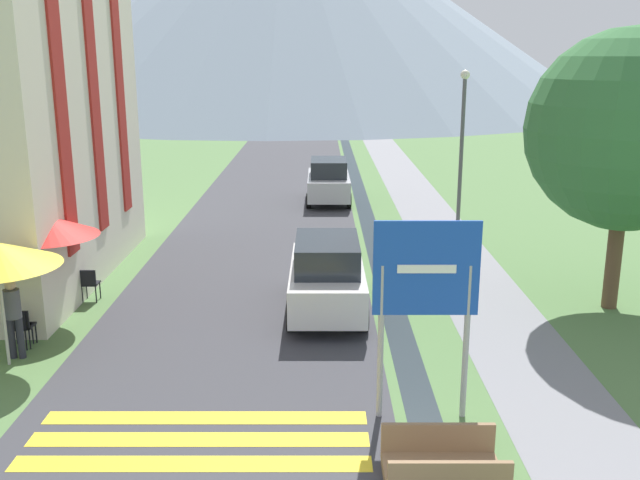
{
  "coord_description": "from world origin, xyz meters",
  "views": [
    {
      "loc": [
        -0.57,
        -6.8,
        5.97
      ],
      "look_at": [
        -0.54,
        10.0,
        1.58
      ],
      "focal_mm": 40.0,
      "sensor_mm": 36.0,
      "label": 1
    }
  ],
  "objects_px": {
    "person_seated_near": "(59,283)",
    "cafe_umbrella_middle_red": "(46,226)",
    "parked_car_near": "(326,275)",
    "cafe_chair_near_left": "(17,326)",
    "cafe_chair_far_right": "(88,282)",
    "person_seated_far": "(28,301)",
    "cafe_chair_near_right": "(20,325)",
    "streetlamp": "(460,146)",
    "parked_car_far": "(327,181)",
    "person_standing_terrace": "(12,313)",
    "road_sign": "(424,289)",
    "tree_by_path": "(626,130)",
    "footbridge": "(442,468)"
  },
  "relations": [
    {
      "from": "cafe_chair_far_right",
      "to": "person_seated_far",
      "type": "height_order",
      "value": "person_seated_far"
    },
    {
      "from": "parked_car_far",
      "to": "streetlamp",
      "type": "xyz_separation_m",
      "value": [
        3.98,
        -7.31,
        2.34
      ]
    },
    {
      "from": "parked_car_far",
      "to": "person_seated_far",
      "type": "relative_size",
      "value": 3.3
    },
    {
      "from": "person_seated_near",
      "to": "cafe_umbrella_middle_red",
      "type": "bearing_deg",
      "value": -82.77
    },
    {
      "from": "cafe_chair_near_right",
      "to": "streetlamp",
      "type": "distance_m",
      "value": 13.44
    },
    {
      "from": "person_seated_far",
      "to": "person_seated_near",
      "type": "height_order",
      "value": "person_seated_near"
    },
    {
      "from": "cafe_chair_near_right",
      "to": "person_seated_far",
      "type": "height_order",
      "value": "person_seated_far"
    },
    {
      "from": "cafe_chair_near_right",
      "to": "parked_car_near",
      "type": "bearing_deg",
      "value": 2.82
    },
    {
      "from": "cafe_chair_near_left",
      "to": "cafe_umbrella_middle_red",
      "type": "relative_size",
      "value": 0.34
    },
    {
      "from": "cafe_umbrella_middle_red",
      "to": "person_standing_terrace",
      "type": "distance_m",
      "value": 2.52
    },
    {
      "from": "person_seated_near",
      "to": "tree_by_path",
      "type": "relative_size",
      "value": 0.19
    },
    {
      "from": "cafe_chair_far_right",
      "to": "tree_by_path",
      "type": "height_order",
      "value": "tree_by_path"
    },
    {
      "from": "footbridge",
      "to": "person_seated_far",
      "type": "relative_size",
      "value": 1.43
    },
    {
      "from": "tree_by_path",
      "to": "person_seated_far",
      "type": "bearing_deg",
      "value": -174.07
    },
    {
      "from": "cafe_chair_far_right",
      "to": "tree_by_path",
      "type": "bearing_deg",
      "value": -30.03
    },
    {
      "from": "cafe_chair_near_left",
      "to": "tree_by_path",
      "type": "xyz_separation_m",
      "value": [
        13.32,
        2.53,
        3.77
      ]
    },
    {
      "from": "road_sign",
      "to": "person_seated_near",
      "type": "xyz_separation_m",
      "value": [
        -7.94,
        5.23,
        -1.59
      ]
    },
    {
      "from": "parked_car_far",
      "to": "cafe_umbrella_middle_red",
      "type": "bearing_deg",
      "value": -115.66
    },
    {
      "from": "cafe_chair_near_right",
      "to": "streetlamp",
      "type": "bearing_deg",
      "value": 20.64
    },
    {
      "from": "road_sign",
      "to": "parked_car_far",
      "type": "xyz_separation_m",
      "value": [
        -1.36,
        18.11,
        -1.36
      ]
    },
    {
      "from": "person_seated_far",
      "to": "streetlamp",
      "type": "height_order",
      "value": "streetlamp"
    },
    {
      "from": "cafe_umbrella_middle_red",
      "to": "person_seated_far",
      "type": "bearing_deg",
      "value": -119.29
    },
    {
      "from": "cafe_chair_near_right",
      "to": "streetlamp",
      "type": "xyz_separation_m",
      "value": [
        10.55,
        7.85,
        2.74
      ]
    },
    {
      "from": "cafe_chair_near_left",
      "to": "person_seated_near",
      "type": "relative_size",
      "value": 0.69
    },
    {
      "from": "cafe_chair_near_left",
      "to": "person_standing_terrace",
      "type": "distance_m",
      "value": 0.67
    },
    {
      "from": "road_sign",
      "to": "person_seated_near",
      "type": "height_order",
      "value": "road_sign"
    },
    {
      "from": "cafe_chair_near_right",
      "to": "tree_by_path",
      "type": "xyz_separation_m",
      "value": [
        13.27,
        2.47,
        3.77
      ]
    },
    {
      "from": "cafe_chair_near_right",
      "to": "cafe_chair_near_left",
      "type": "distance_m",
      "value": 0.08
    },
    {
      "from": "parked_car_near",
      "to": "tree_by_path",
      "type": "height_order",
      "value": "tree_by_path"
    },
    {
      "from": "cafe_chair_near_left",
      "to": "tree_by_path",
      "type": "bearing_deg",
      "value": 11.37
    },
    {
      "from": "parked_car_far",
      "to": "cafe_chair_near_left",
      "type": "relative_size",
      "value": 4.63
    },
    {
      "from": "footbridge",
      "to": "cafe_chair_near_left",
      "type": "bearing_deg",
      "value": 149.06
    },
    {
      "from": "parked_car_far",
      "to": "person_seated_far",
      "type": "distance_m",
      "value": 15.66
    },
    {
      "from": "person_standing_terrace",
      "to": "person_seated_far",
      "type": "xyz_separation_m",
      "value": [
        -0.33,
        1.6,
        -0.31
      ]
    },
    {
      "from": "cafe_chair_far_right",
      "to": "cafe_chair_near_right",
      "type": "bearing_deg",
      "value": -128.35
    },
    {
      "from": "cafe_chair_far_right",
      "to": "streetlamp",
      "type": "height_order",
      "value": "streetlamp"
    },
    {
      "from": "footbridge",
      "to": "person_seated_far",
      "type": "bearing_deg",
      "value": 144.13
    },
    {
      "from": "parked_car_far",
      "to": "cafe_chair_far_right",
      "type": "distance_m",
      "value": 13.72
    },
    {
      "from": "cafe_chair_near_left",
      "to": "streetlamp",
      "type": "distance_m",
      "value": 13.51
    },
    {
      "from": "footbridge",
      "to": "streetlamp",
      "type": "xyz_separation_m",
      "value": [
        2.57,
        12.73,
        3.02
      ]
    },
    {
      "from": "parked_car_near",
      "to": "cafe_chair_near_left",
      "type": "xyz_separation_m",
      "value": [
        -6.44,
        -2.23,
        -0.4
      ]
    },
    {
      "from": "cafe_chair_near_right",
      "to": "cafe_umbrella_middle_red",
      "type": "height_order",
      "value": "cafe_umbrella_middle_red"
    },
    {
      "from": "cafe_chair_near_right",
      "to": "person_standing_terrace",
      "type": "xyz_separation_m",
      "value": [
        0.09,
        -0.53,
        0.45
      ]
    },
    {
      "from": "cafe_chair_far_right",
      "to": "person_standing_terrace",
      "type": "bearing_deg",
      "value": -125.31
    },
    {
      "from": "road_sign",
      "to": "parked_car_near",
      "type": "xyz_separation_m",
      "value": [
        -1.55,
        5.12,
        -1.36
      ]
    },
    {
      "from": "road_sign",
      "to": "person_standing_terrace",
      "type": "height_order",
      "value": "road_sign"
    },
    {
      "from": "road_sign",
      "to": "person_seated_far",
      "type": "xyz_separation_m",
      "value": [
        -8.18,
        4.01,
        -1.61
      ]
    },
    {
      "from": "road_sign",
      "to": "cafe_chair_near_left",
      "type": "xyz_separation_m",
      "value": [
        -7.99,
        2.88,
        -1.76
      ]
    },
    {
      "from": "cafe_chair_near_left",
      "to": "person_standing_terrace",
      "type": "bearing_deg",
      "value": -72.37
    },
    {
      "from": "cafe_umbrella_middle_red",
      "to": "person_seated_far",
      "type": "height_order",
      "value": "cafe_umbrella_middle_red"
    }
  ]
}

